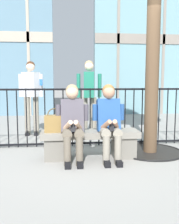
# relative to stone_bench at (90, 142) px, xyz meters

# --- Properties ---
(ground_plane) EXTENTS (60.00, 60.00, 0.00)m
(ground_plane) POSITION_rel_stone_bench_xyz_m (0.00, 0.00, -0.27)
(ground_plane) COLOR gray
(stone_bench) EXTENTS (1.60, 0.44, 0.45)m
(stone_bench) POSITION_rel_stone_bench_xyz_m (0.00, 0.00, 0.00)
(stone_bench) COLOR gray
(stone_bench) RESTS_ON ground
(seated_person_with_phone) EXTENTS (0.52, 0.66, 1.21)m
(seated_person_with_phone) POSITION_rel_stone_bench_xyz_m (-0.29, -0.13, 0.38)
(seated_person_with_phone) COLOR #6B6051
(seated_person_with_phone) RESTS_ON ground
(seated_person_companion) EXTENTS (0.52, 0.66, 1.21)m
(seated_person_companion) POSITION_rel_stone_bench_xyz_m (0.29, -0.13, 0.38)
(seated_person_companion) COLOR gray
(seated_person_companion) RESTS_ON ground
(handbag_on_bench) EXTENTS (0.31, 0.19, 0.38)m
(handbag_on_bench) POSITION_rel_stone_bench_xyz_m (-0.58, -0.01, 0.32)
(handbag_on_bench) COLOR olive
(handbag_on_bench) RESTS_ON stone_bench
(bystander_at_railing) EXTENTS (0.55, 0.40, 1.71)m
(bystander_at_railing) POSITION_rel_stone_bench_xyz_m (-1.16, 1.94, 0.73)
(bystander_at_railing) COLOR gray
(bystander_at_railing) RESTS_ON ground
(bystander_further_back) EXTENTS (0.55, 0.40, 1.71)m
(bystander_further_back) POSITION_rel_stone_bench_xyz_m (0.15, 1.56, 0.73)
(bystander_further_back) COLOR gray
(bystander_further_back) RESTS_ON ground
(plaza_railing) EXTENTS (9.90, 0.04, 1.12)m
(plaza_railing) POSITION_rel_stone_bench_xyz_m (-0.00, 0.80, 0.30)
(plaza_railing) COLOR black
(plaza_railing) RESTS_ON ground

